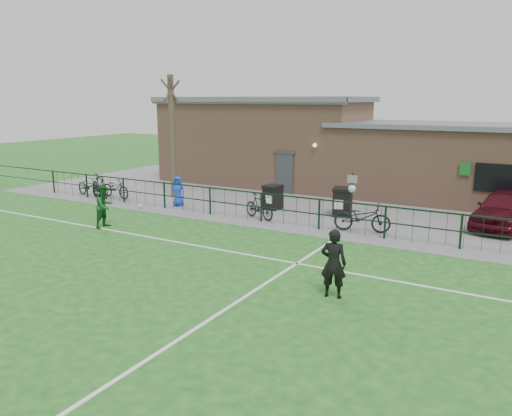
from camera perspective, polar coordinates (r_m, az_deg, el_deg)
The scene contains 21 objects.
ground at distance 13.00m, azimuth -11.29°, elevation -9.71°, with size 90.00×90.00×0.00m, color #1B5719.
paving_strip at distance 24.35m, azimuth 10.09°, elevation 0.72°, with size 34.00×13.00×0.02m, color slate.
pitch_line_touch at distance 19.22m, azimuth 4.20°, elevation -2.24°, with size 28.00×0.10×0.01m, color white.
pitch_line_mid at distance 16.02m, azimuth -1.80°, elevation -5.20°, with size 28.00×0.10×0.01m, color white.
pitch_line_perp at distance 11.86m, azimuth -3.85°, elevation -11.69°, with size 0.10×16.00×0.01m, color white.
perimeter_fence at distance 19.26m, azimuth 4.48°, elevation -0.39°, with size 28.00×0.10×1.20m, color black.
bare_tree at distance 25.32m, azimuth -9.55°, elevation 8.02°, with size 0.30×0.30×6.00m, color #423628.
wheelie_bin_left at distance 22.23m, azimuth 1.94°, elevation 1.14°, with size 0.66×0.75×1.00m, color black.
wheelie_bin_right at distance 21.23m, azimuth 9.84°, elevation 0.59°, with size 0.74×0.84×1.11m, color black.
sign_post at distance 19.99m, azimuth 10.89°, elevation 1.12°, with size 0.06×0.06×2.00m, color black.
car_maroon at distance 21.15m, azimuth 26.51°, elevation -0.14°, with size 1.70×4.21×1.44m, color #430C16.
bicycle_a at distance 26.68m, azimuth -18.50°, elevation 2.40°, with size 0.67×1.92×1.01m, color black.
bicycle_b at distance 26.08m, azimuth -17.42°, elevation 2.44°, with size 0.55×1.95×1.17m, color black.
bicycle_c at distance 25.74m, azimuth -15.74°, elevation 2.25°, with size 0.68×1.94×1.02m, color black.
bicycle_d at distance 20.40m, azimuth 0.38°, elevation 0.16°, with size 0.48×1.70×1.02m, color black.
bicycle_e at distance 18.81m, azimuth 12.04°, elevation -1.04°, with size 0.72×2.08×1.09m, color black.
spectator_child at distance 23.14m, azimuth -8.91°, elevation 1.91°, with size 0.67×0.43×1.36m, color blue.
goalkeeper_kick at distance 12.54m, azimuth 8.90°, elevation -6.05°, with size 1.08×3.31×2.34m.
outfield_player at distance 19.93m, azimuth -16.94°, elevation 0.21°, with size 0.81×0.63×1.66m, color #175321.
ball_ground at distance 23.06m, azimuth -13.08°, elevation 0.18°, with size 0.20×0.20×0.20m, color white.
clubhouse at distance 27.12m, azimuth 10.72°, elevation 6.60°, with size 24.25×5.40×4.96m.
Camera 1 is at (8.10, -8.96, 4.82)m, focal length 35.00 mm.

